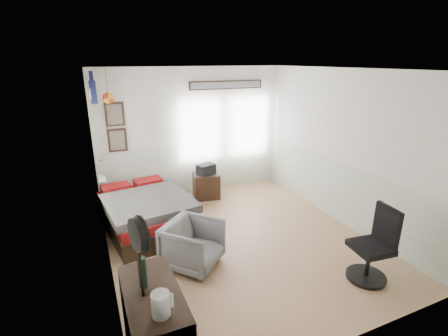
{
  "coord_description": "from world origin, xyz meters",
  "views": [
    {
      "loc": [
        -2.1,
        -4.18,
        2.83
      ],
      "look_at": [
        -0.1,
        0.4,
        1.15
      ],
      "focal_mm": 26.0,
      "sensor_mm": 36.0,
      "label": 1
    }
  ],
  "objects_px": {
    "bed": "(146,212)",
    "task_chair": "(374,251)",
    "dresser": "(155,332)",
    "nightstand": "(206,186)",
    "armchair": "(193,245)"
  },
  "relations": [
    {
      "from": "bed",
      "to": "task_chair",
      "type": "xyz_separation_m",
      "value": [
        2.51,
        -2.64,
        0.13
      ]
    },
    {
      "from": "bed",
      "to": "task_chair",
      "type": "bearing_deg",
      "value": -53.86
    },
    {
      "from": "dresser",
      "to": "nightstand",
      "type": "distance_m",
      "value": 4.1
    },
    {
      "from": "armchair",
      "to": "nightstand",
      "type": "distance_m",
      "value": 2.43
    },
    {
      "from": "nightstand",
      "to": "task_chair",
      "type": "height_order",
      "value": "task_chair"
    },
    {
      "from": "bed",
      "to": "armchair",
      "type": "xyz_separation_m",
      "value": [
        0.4,
        -1.4,
        0.04
      ]
    },
    {
      "from": "nightstand",
      "to": "task_chair",
      "type": "bearing_deg",
      "value": -62.71
    },
    {
      "from": "dresser",
      "to": "nightstand",
      "type": "relative_size",
      "value": 1.87
    },
    {
      "from": "armchair",
      "to": "nightstand",
      "type": "height_order",
      "value": "armchair"
    },
    {
      "from": "bed",
      "to": "nightstand",
      "type": "relative_size",
      "value": 3.8
    },
    {
      "from": "bed",
      "to": "nightstand",
      "type": "distance_m",
      "value": 1.63
    },
    {
      "from": "armchair",
      "to": "task_chair",
      "type": "bearing_deg",
      "value": -72.13
    },
    {
      "from": "task_chair",
      "to": "dresser",
      "type": "bearing_deg",
      "value": -168.63
    },
    {
      "from": "nightstand",
      "to": "dresser",
      "type": "bearing_deg",
      "value": -107.35
    },
    {
      "from": "dresser",
      "to": "armchair",
      "type": "height_order",
      "value": "dresser"
    }
  ]
}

